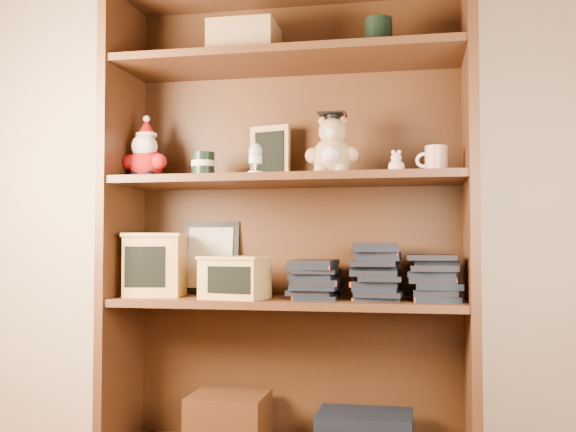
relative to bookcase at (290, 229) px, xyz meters
name	(u,v)px	position (x,y,z in m)	size (l,w,h in m)	color
bookcase	(290,229)	(0.00, 0.00, 0.00)	(1.20, 0.35, 1.60)	#4C2A15
shelf_lower	(288,302)	(0.00, -0.05, -0.24)	(1.14, 0.33, 0.02)	#4C2A15
shelf_upper	(288,181)	(0.00, -0.05, 0.16)	(1.14, 0.33, 0.02)	#4C2A15
santa_plush	(146,155)	(-0.50, -0.06, 0.25)	(0.16, 0.12, 0.23)	#A50F0F
teachers_tin	(203,165)	(-0.29, -0.05, 0.22)	(0.08, 0.08, 0.09)	black
chalkboard_plaque	(270,154)	(-0.08, 0.06, 0.26)	(0.15, 0.10, 0.19)	#9E7547
egg_cup	(255,158)	(-0.09, -0.13, 0.23)	(0.05, 0.05, 0.10)	white
grad_teddy_bear	(332,151)	(0.15, -0.06, 0.25)	(0.17, 0.15, 0.21)	tan
pink_figurine	(396,165)	(0.36, -0.05, 0.20)	(0.05, 0.05, 0.08)	beige
teacher_mug	(436,160)	(0.48, -0.05, 0.22)	(0.10, 0.07, 0.09)	silver
certificate_frame	(211,257)	(-0.31, 0.09, -0.10)	(0.21, 0.05, 0.26)	black
treats_box	(156,264)	(-0.46, -0.05, -0.12)	(0.23, 0.23, 0.21)	tan
pencils_box	(235,277)	(-0.16, -0.12, -0.16)	(0.24, 0.19, 0.14)	tan
book_stack_left	(315,279)	(0.09, -0.05, -0.16)	(0.14, 0.20, 0.13)	black
book_stack_mid	(377,269)	(0.29, -0.05, -0.13)	(0.14, 0.20, 0.19)	black
book_stack_right	(435,280)	(0.47, -0.05, -0.16)	(0.14, 0.20, 0.13)	black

